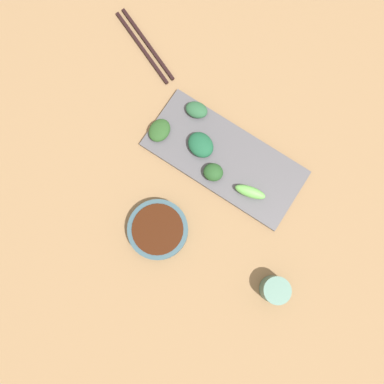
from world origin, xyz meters
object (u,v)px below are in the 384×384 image
object	(u,v)px
sauce_bowl	(158,230)
chopsticks	(145,46)
tea_cup	(275,290)
serving_plate	(225,158)

from	to	relation	value
sauce_bowl	chopsticks	distance (m)	0.47
sauce_bowl	chopsticks	world-z (taller)	sauce_bowl
tea_cup	chopsticks	bearing A→B (deg)	60.08
serving_plate	chopsticks	world-z (taller)	serving_plate
serving_plate	tea_cup	xyz separation A→B (m)	(-0.20, -0.26, 0.02)
sauce_bowl	serving_plate	bearing A→B (deg)	-9.24
serving_plate	chopsticks	distance (m)	0.35
chopsticks	sauce_bowl	bearing A→B (deg)	-119.31
chopsticks	serving_plate	bearing A→B (deg)	-90.30
chopsticks	tea_cup	size ratio (longest dim) A/B	3.65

